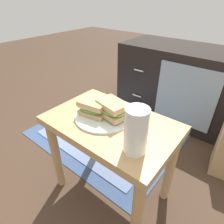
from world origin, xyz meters
TOP-DOWN VIEW (x-y plane):
  - ground_plane at (0.00, 0.00)m, footprint 8.00×8.00m
  - side_table at (0.00, 0.00)m, footprint 0.56×0.36m
  - tv_cabinet at (-0.04, 0.95)m, footprint 0.96×0.46m
  - area_rug at (-0.33, 0.37)m, footprint 1.03×0.86m
  - plate at (-0.05, 0.01)m, footprint 0.25×0.25m
  - sandwich_front at (-0.09, -0.01)m, footprint 0.15×0.13m
  - sandwich_back at (-0.01, 0.02)m, footprint 0.15×0.11m
  - beer_glass at (0.17, -0.08)m, footprint 0.08×0.08m

SIDE VIEW (x-z plane):
  - ground_plane at x=0.00m, z-range 0.00..0.00m
  - area_rug at x=-0.33m, z-range 0.00..0.01m
  - tv_cabinet at x=-0.04m, z-range 0.00..0.58m
  - side_table at x=0.00m, z-range 0.14..0.60m
  - plate at x=-0.05m, z-range 0.46..0.47m
  - sandwich_front at x=-0.09m, z-range 0.47..0.54m
  - sandwich_back at x=-0.01m, z-range 0.48..0.54m
  - beer_glass at x=0.17m, z-range 0.46..0.63m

